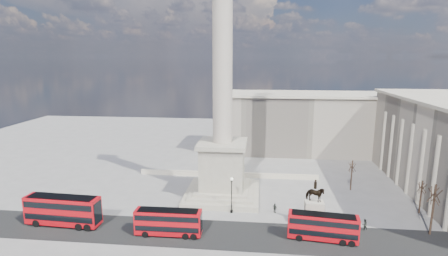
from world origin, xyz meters
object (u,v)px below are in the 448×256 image
red_bus_b (169,222)px  victorian_lamp (232,192)px  pedestrian_crossing (275,208)px  equestrian_statue (314,210)px  nelsons_column (223,131)px  red_bus_c (323,227)px  pedestrian_walking (311,214)px  red_bus_a (63,210)px  pedestrian_standing (365,224)px

red_bus_b → victorian_lamp: victorian_lamp is taller
victorian_lamp → pedestrian_crossing: size_ratio=3.74×
equestrian_statue → nelsons_column: bearing=146.4°
red_bus_c → equestrian_statue: bearing=104.8°
nelsons_column → pedestrian_walking: bearing=-27.6°
equestrian_statue → pedestrian_crossing: (-5.99, 3.93, -1.78)m
red_bus_a → red_bus_b: bearing=-1.2°
victorian_lamp → pedestrian_standing: victorian_lamp is taller
red_bus_b → red_bus_c: (22.84, 0.89, -0.00)m
red_bus_a → pedestrian_walking: 40.20m
red_bus_a → pedestrian_crossing: red_bus_a is taller
victorian_lamp → equestrian_statue: (13.43, -3.17, -1.12)m
nelsons_column → pedestrian_crossing: bearing=-33.7°
nelsons_column → pedestrian_crossing: nelsons_column is taller
equestrian_statue → pedestrian_crossing: size_ratio=4.50×
equestrian_statue → pedestrian_standing: 7.90m
pedestrian_walking → pedestrian_crossing: pedestrian_walking is taller
red_bus_a → victorian_lamp: 27.26m
pedestrian_walking → red_bus_a: bearing=-157.7°
pedestrian_crossing → nelsons_column: bearing=9.4°
pedestrian_standing → pedestrian_crossing: pedestrian_standing is taller
nelsons_column → red_bus_b: nelsons_column is taller
red_bus_a → victorian_lamp: (26.23, 7.33, 1.21)m
nelsons_column → pedestrian_crossing: 16.85m
victorian_lamp → equestrian_statue: bearing=-13.3°
red_bus_a → red_bus_c: size_ratio=1.19×
pedestrian_crossing → pedestrian_walking: bearing=-152.8°
nelsons_column → pedestrian_walking: 21.49m
red_bus_c → equestrian_statue: size_ratio=1.33×
equestrian_statue → pedestrian_standing: (7.67, -0.78, -1.73)m
red_bus_c → pedestrian_crossing: size_ratio=5.97×
red_bus_b → pedestrian_crossing: 18.78m
red_bus_c → victorian_lamp: (-14.10, 7.79, 1.64)m
pedestrian_walking → victorian_lamp: bearing=-170.8°
pedestrian_standing → victorian_lamp: bearing=-24.4°
red_bus_b → pedestrian_walking: red_bus_b is taller
pedestrian_standing → pedestrian_crossing: (-13.66, 4.72, -0.06)m
pedestrian_walking → pedestrian_crossing: 6.21m
red_bus_c → red_bus_a: bearing=-174.0°
red_bus_c → pedestrian_standing: red_bus_c is taller
red_bus_b → red_bus_a: bearing=175.1°
red_bus_a → pedestrian_crossing: 34.68m
red_bus_b → pedestrian_standing: size_ratio=5.49×
nelsons_column → victorian_lamp: nelsons_column is taller
red_bus_c → pedestrian_walking: 7.01m
red_bus_a → pedestrian_standing: red_bus_a is taller
equestrian_statue → pedestrian_crossing: 7.38m
nelsons_column → pedestrian_crossing: size_ratio=29.21×
red_bus_c → pedestrian_crossing: bearing=134.5°
pedestrian_walking → nelsons_column: bearing=165.6°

